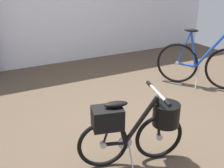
# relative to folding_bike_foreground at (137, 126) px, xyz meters

# --- Properties ---
(ground_plane) EXTENTS (7.46, 7.46, 0.00)m
(ground_plane) POSITION_rel_folding_bike_foreground_xyz_m (0.21, 0.59, -0.40)
(ground_plane) COLOR brown
(folding_bike_foreground) EXTENTS (1.04, 0.52, 0.75)m
(folding_bike_foreground) POSITION_rel_folding_bike_foreground_xyz_m (0.00, 0.00, 0.00)
(folding_bike_foreground) COLOR black
(folding_bike_foreground) RESTS_ON ground_plane
(display_bike_left) EXTENTS (0.97, 1.14, 1.01)m
(display_bike_left) POSITION_rel_folding_bike_foreground_xyz_m (1.96, 1.17, -0.03)
(display_bike_left) COLOR black
(display_bike_left) RESTS_ON ground_plane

